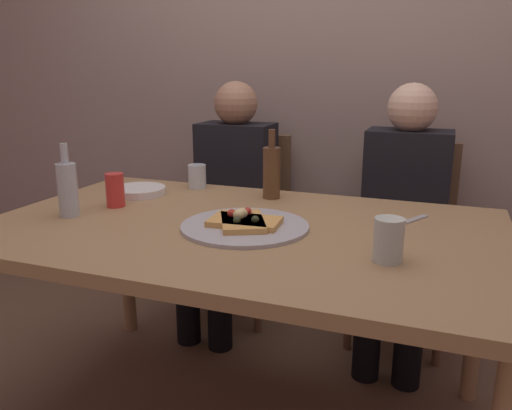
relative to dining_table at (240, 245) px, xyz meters
The scene contains 16 objects.
back_wall 1.33m from the dining_table, 90.00° to the left, with size 6.00×0.10×2.60m, color gray.
dining_table is the anchor object (origin of this frame).
pizza_tray 0.08m from the dining_table, 44.00° to the right, with size 0.40×0.40×0.01m, color #ADADB2.
pizza_slice_last 0.10m from the dining_table, 46.82° to the right, with size 0.23×0.15×0.05m.
pizza_slice_extra 0.10m from the dining_table, 52.22° to the right, with size 0.21×0.25×0.05m.
wine_bottle 0.61m from the dining_table, 169.60° to the right, with size 0.07×0.07×0.25m.
beer_bottle 0.41m from the dining_table, 92.97° to the left, with size 0.07×0.07×0.26m.
tumbler_far 0.57m from the dining_table, 130.82° to the left, with size 0.07×0.07×0.10m, color silver.
wine_glass 0.52m from the dining_table, 18.41° to the right, with size 0.08×0.08×0.12m, color #B7C6BC.
soda_can 0.53m from the dining_table, behind, with size 0.07×0.07×0.12m, color red.
plate_stack 0.59m from the dining_table, 155.92° to the left, with size 0.21×0.21×0.03m, color white.
table_knife 0.55m from the dining_table, 22.88° to the left, with size 0.22×0.02×0.01m, color #B7B7BC.
chair_left 0.98m from the dining_table, 111.92° to the left, with size 0.44×0.44×0.90m.
chair_right 1.02m from the dining_table, 63.54° to the left, with size 0.44×0.44×0.90m.
guest_in_sweater 0.83m from the dining_table, 115.81° to the left, with size 0.36×0.56×1.17m.
guest_in_beanie 0.87m from the dining_table, 59.11° to the left, with size 0.36×0.56×1.17m.
Camera 1 is at (0.59, -1.44, 1.23)m, focal length 35.73 mm.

